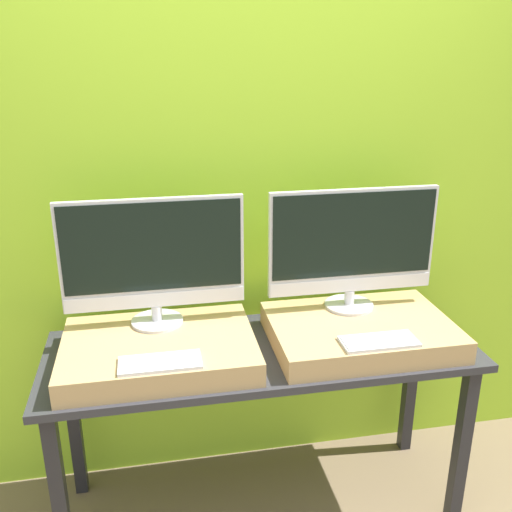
{
  "coord_description": "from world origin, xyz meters",
  "views": [
    {
      "loc": [
        -0.39,
        -1.61,
        1.84
      ],
      "look_at": [
        0.0,
        0.41,
        1.09
      ],
      "focal_mm": 40.0,
      "sensor_mm": 36.0,
      "label": 1
    }
  ],
  "objects": [
    {
      "name": "monitor_right",
      "position": [
        0.39,
        0.4,
        1.11
      ],
      "size": [
        0.68,
        0.2,
        0.49
      ],
      "color": "silver",
      "rests_on": "wooden_riser_right"
    },
    {
      "name": "keyboard_left",
      "position": [
        -0.39,
        0.09,
        0.85
      ],
      "size": [
        0.28,
        0.12,
        0.01
      ],
      "color": "silver",
      "rests_on": "wooden_riser_left"
    },
    {
      "name": "monitor_left",
      "position": [
        -0.39,
        0.4,
        1.11
      ],
      "size": [
        0.68,
        0.2,
        0.49
      ],
      "color": "silver",
      "rests_on": "wooden_riser_left"
    },
    {
      "name": "wooden_riser_left",
      "position": [
        -0.39,
        0.27,
        0.8
      ],
      "size": [
        0.7,
        0.5,
        0.09
      ],
      "color": "tan",
      "rests_on": "workbench"
    },
    {
      "name": "workbench",
      "position": [
        0.0,
        0.29,
        0.67
      ],
      "size": [
        1.64,
        0.59,
        0.76
      ],
      "color": "#2D2D33",
      "rests_on": "ground_plane"
    },
    {
      "name": "keyboard_right",
      "position": [
        0.39,
        0.09,
        0.85
      ],
      "size": [
        0.28,
        0.12,
        0.01
      ],
      "color": "silver",
      "rests_on": "wooden_riser_right"
    },
    {
      "name": "wooden_riser_right",
      "position": [
        0.39,
        0.27,
        0.8
      ],
      "size": [
        0.7,
        0.5,
        0.09
      ],
      "color": "tan",
      "rests_on": "workbench"
    },
    {
      "name": "wall_back",
      "position": [
        0.0,
        0.66,
        1.3
      ],
      "size": [
        8.0,
        0.04,
        2.6
      ],
      "color": "#9ED12D",
      "rests_on": "ground_plane"
    }
  ]
}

